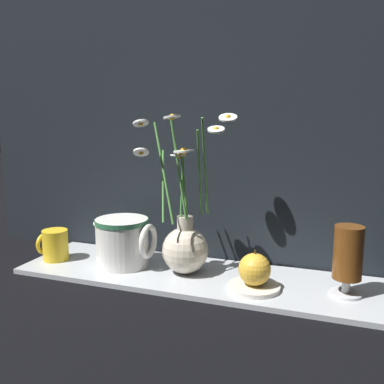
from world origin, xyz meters
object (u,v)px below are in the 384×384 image
yellow_mug (54,245)px  tea_glass (348,256)px  ceramic_pitcher (123,240)px  orange_fruit (255,269)px  vase_with_flowers (184,244)px

yellow_mug → tea_glass: 0.73m
yellow_mug → tea_glass: size_ratio=0.53×
ceramic_pitcher → tea_glass: bearing=-0.3°
tea_glass → orange_fruit: size_ratio=1.91×
yellow_mug → ceramic_pitcher: size_ratio=0.50×
ceramic_pitcher → tea_glass: tea_glass is taller
ceramic_pitcher → tea_glass: size_ratio=1.05×
vase_with_flowers → ceramic_pitcher: vase_with_flowers is taller
ceramic_pitcher → tea_glass: (0.53, -0.00, 0.02)m
orange_fruit → tea_glass: bearing=10.5°
tea_glass → vase_with_flowers: bearing=179.5°
vase_with_flowers → yellow_mug: size_ratio=4.75×
tea_glass → yellow_mug: bearing=-178.5°
vase_with_flowers → yellow_mug: vase_with_flowers is taller
vase_with_flowers → tea_glass: (0.37, -0.00, 0.01)m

